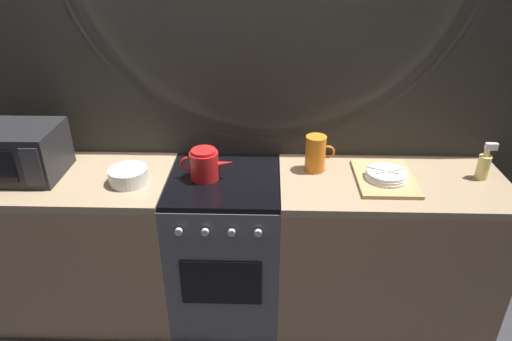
# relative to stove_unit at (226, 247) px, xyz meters

# --- Properties ---
(ground_plane) EXTENTS (8.00, 8.00, 0.00)m
(ground_plane) POSITION_rel_stove_unit_xyz_m (0.00, 0.00, -0.45)
(ground_plane) COLOR #2D2D33
(back_wall) EXTENTS (3.60, 0.05, 2.40)m
(back_wall) POSITION_rel_stove_unit_xyz_m (0.00, 0.32, 0.75)
(back_wall) COLOR #A39989
(back_wall) RESTS_ON ground_plane
(counter_left) EXTENTS (1.20, 0.60, 0.90)m
(counter_left) POSITION_rel_stove_unit_xyz_m (-0.90, 0.00, 0.00)
(counter_left) COLOR #997251
(counter_left) RESTS_ON ground_plane
(stove_unit) EXTENTS (0.60, 0.63, 0.90)m
(stove_unit) POSITION_rel_stove_unit_xyz_m (0.00, 0.00, 0.00)
(stove_unit) COLOR #4C4C51
(stove_unit) RESTS_ON ground_plane
(counter_right) EXTENTS (1.20, 0.60, 0.90)m
(counter_right) POSITION_rel_stove_unit_xyz_m (0.90, 0.00, 0.00)
(counter_right) COLOR #997251
(counter_right) RESTS_ON ground_plane
(microwave) EXTENTS (0.46, 0.35, 0.27)m
(microwave) POSITION_rel_stove_unit_xyz_m (-1.09, 0.01, 0.59)
(microwave) COLOR black
(microwave) RESTS_ON counter_left
(kettle) EXTENTS (0.28, 0.15, 0.17)m
(kettle) POSITION_rel_stove_unit_xyz_m (-0.10, 0.00, 0.53)
(kettle) COLOR red
(kettle) RESTS_ON stove_unit
(mixing_bowl) EXTENTS (0.20, 0.20, 0.08)m
(mixing_bowl) POSITION_rel_stove_unit_xyz_m (-0.49, -0.06, 0.49)
(mixing_bowl) COLOR silver
(mixing_bowl) RESTS_ON counter_left
(pitcher) EXTENTS (0.16, 0.11, 0.20)m
(pitcher) POSITION_rel_stove_unit_xyz_m (0.49, 0.11, 0.55)
(pitcher) COLOR orange
(pitcher) RESTS_ON counter_right
(dish_pile) EXTENTS (0.30, 0.40, 0.07)m
(dish_pile) POSITION_rel_stove_unit_xyz_m (0.85, 0.00, 0.47)
(dish_pile) COLOR tan
(dish_pile) RESTS_ON counter_right
(spray_bottle) EXTENTS (0.08, 0.06, 0.20)m
(spray_bottle) POSITION_rel_stove_unit_xyz_m (1.36, 0.04, 0.53)
(spray_bottle) COLOR #E5CC72
(spray_bottle) RESTS_ON counter_right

